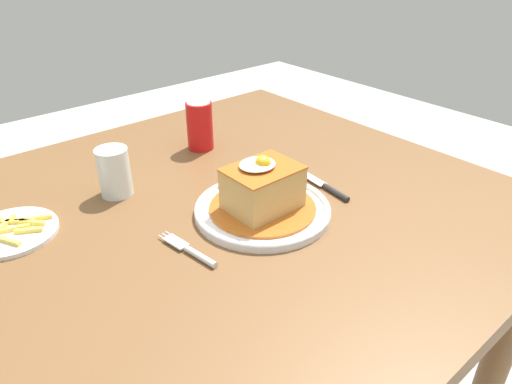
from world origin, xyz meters
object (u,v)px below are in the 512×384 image
at_px(fork, 192,252).
at_px(drinking_glass, 115,175).
at_px(main_plate, 263,209).
at_px(soda_can, 200,126).
at_px(side_plate_fries, 11,232).
at_px(knife, 328,188).

distance_m(fork, drinking_glass, 0.29).
xyz_separation_m(main_plate, soda_can, (0.09, 0.34, 0.05)).
xyz_separation_m(main_plate, drinking_glass, (-0.19, 0.26, 0.04)).
xyz_separation_m(soda_can, side_plate_fries, (-0.49, -0.09, -0.06)).
height_order(main_plate, side_plate_fries, main_plate).
xyz_separation_m(main_plate, side_plate_fries, (-0.41, 0.25, -0.00)).
relative_size(fork, side_plate_fries, 0.83).
bearing_deg(fork, knife, -0.41).
distance_m(fork, knife, 0.35).
bearing_deg(knife, fork, 179.59).
bearing_deg(soda_can, side_plate_fries, -169.63).
bearing_deg(fork, drinking_glass, 90.20).
bearing_deg(drinking_glass, fork, -89.80).
bearing_deg(fork, side_plate_fries, 128.99).
relative_size(drinking_glass, side_plate_fries, 0.62).
xyz_separation_m(knife, side_plate_fries, (-0.58, 0.28, -0.00)).
bearing_deg(soda_can, main_plate, -104.59).
distance_m(fork, side_plate_fries, 0.35).
height_order(fork, side_plate_fries, side_plate_fries).
height_order(knife, side_plate_fries, side_plate_fries).
relative_size(knife, side_plate_fries, 0.98).
bearing_deg(knife, main_plate, 171.80).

